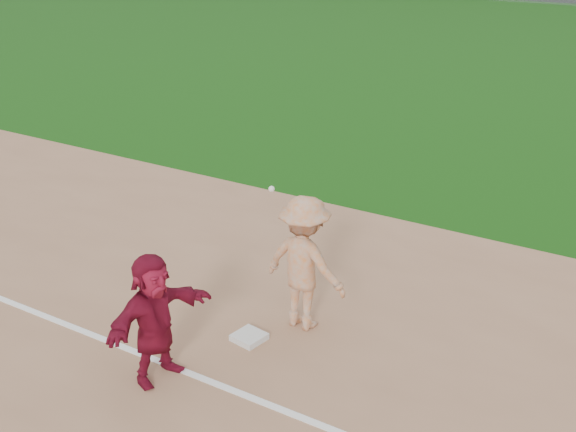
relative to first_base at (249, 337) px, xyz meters
The scene contains 5 objects.
ground 0.29m from the first_base, 131.82° to the right, with size 160.00×160.00×0.00m, color #14480E.
foul_line 1.03m from the first_base, 100.51° to the right, with size 60.00×0.10×0.01m, color white.
first_base is the anchor object (origin of this frame).
base_runner 1.54m from the first_base, 111.41° to the right, with size 1.53×0.49×1.65m, color maroon.
first_base_play 1.23m from the first_base, 59.96° to the left, with size 1.26×0.91×2.15m.
Camera 1 is at (4.90, -6.47, 5.30)m, focal length 45.00 mm.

